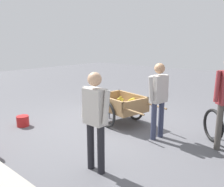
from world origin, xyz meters
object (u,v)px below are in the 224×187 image
(dog, at_px, (89,93))
(bystander_person, at_px, (95,114))
(fruit_cart, at_px, (121,106))
(vendor_person, at_px, (159,95))
(plastic_bucket, at_px, (23,121))

(dog, bearing_deg, bystander_person, 137.80)
(fruit_cart, bearing_deg, dog, -25.08)
(vendor_person, relative_size, plastic_bucket, 5.45)
(vendor_person, relative_size, dog, 2.33)
(fruit_cart, height_order, bystander_person, bystander_person)
(fruit_cart, height_order, vendor_person, vendor_person)
(fruit_cart, relative_size, plastic_bucket, 6.23)
(fruit_cart, distance_m, bystander_person, 2.25)
(fruit_cart, relative_size, bystander_person, 1.15)
(vendor_person, relative_size, bystander_person, 1.01)
(dog, relative_size, plastic_bucket, 2.33)
(dog, distance_m, bystander_person, 4.47)
(dog, xyz_separation_m, plastic_bucket, (-0.59, 2.70, -0.15))
(plastic_bucket, relative_size, bystander_person, 0.19)
(dog, height_order, plastic_bucket, dog)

